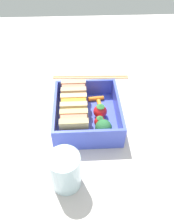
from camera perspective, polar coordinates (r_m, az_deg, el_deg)
name	(u,v)px	position (r cm, az deg, el deg)	size (l,w,h in cm)	color
ground_plane	(87,123)	(51.02, 0.00, -2.92)	(120.00, 120.00, 2.00)	beige
bento_tray	(87,118)	(49.84, 0.00, -1.70)	(16.13, 14.31, 1.20)	#4556D3
bento_rim	(87,110)	(47.84, 0.00, 0.57)	(16.13, 14.31, 4.35)	#4556D3
sandwich_left	(74,125)	(44.16, -3.35, -3.42)	(4.02, 5.63, 5.45)	tan
sandwich_center_left	(74,108)	(47.44, -3.40, 0.92)	(4.02, 5.63, 5.45)	#DCB87F
sandwich_center	(74,94)	(50.97, -3.44, 4.68)	(4.02, 5.63, 5.45)	tan
broccoli_floret	(103,128)	(44.11, 4.32, -4.18)	(3.44, 3.44, 4.21)	#88C963
strawberry_far_left	(100,122)	(46.67, 3.33, -2.51)	(2.41, 2.41, 3.01)	red
strawberry_left	(100,112)	(48.20, 3.49, -0.01)	(3.05, 3.05, 3.65)	red
carrot_stick_left	(100,106)	(51.17, 3.46, 1.52)	(1.02, 1.02, 3.94)	orange
carrot_stick_far_left	(96,98)	(53.12, 2.34, 3.56)	(1.02, 1.02, 3.80)	orange
chopstick_pair	(91,76)	(62.38, 0.92, 9.28)	(2.35, 21.25, 0.70)	tan
drinking_glass	(65,171)	(38.25, -5.68, -15.07)	(5.29, 5.29, 7.88)	silver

